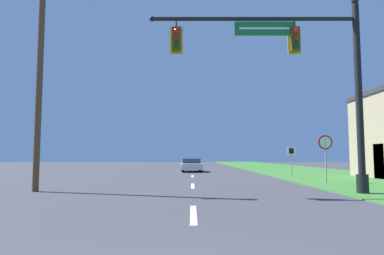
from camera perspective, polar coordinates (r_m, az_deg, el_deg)
name	(u,v)px	position (r m, az deg, el deg)	size (l,w,h in m)	color
grass_verge_right	(303,171)	(34.22, 17.98, -6.93)	(10.00, 110.00, 0.04)	#38752D
road_center_line	(192,176)	(24.57, 0.00, -8.12)	(0.16, 34.80, 0.01)	silver
signal_mast	(306,74)	(14.12, 18.53, 8.53)	(8.34, 0.47, 7.65)	black
car_ahead	(191,165)	(31.84, -0.19, -6.28)	(2.02, 4.64, 1.19)	black
stop_sign	(325,148)	(19.52, 21.26, -3.19)	(0.76, 0.07, 2.50)	gray
route_sign_post	(291,155)	(23.31, 16.15, -4.37)	(0.55, 0.06, 2.03)	gray
utility_pole_near	(39,68)	(15.79, -24.11, 9.08)	(1.80, 0.26, 9.88)	brown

